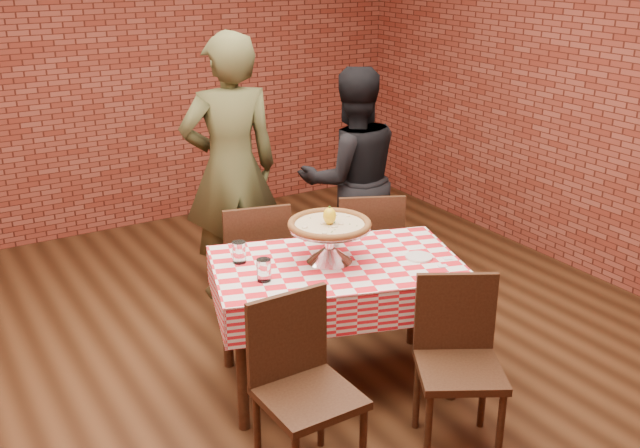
# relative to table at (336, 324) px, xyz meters

# --- Properties ---
(ground) EXTENTS (6.00, 6.00, 0.00)m
(ground) POSITION_rel_table_xyz_m (-0.27, 0.13, -0.38)
(ground) COLOR black
(ground) RESTS_ON ground
(back_wall) EXTENTS (5.50, 0.00, 5.50)m
(back_wall) POSITION_rel_table_xyz_m (-0.27, 3.13, 1.08)
(back_wall) COLOR maroon
(back_wall) RESTS_ON ground
(table) EXTENTS (1.51, 1.16, 0.75)m
(table) POSITION_rel_table_xyz_m (0.00, 0.00, 0.00)
(table) COLOR #3C2615
(table) RESTS_ON ground
(tablecloth) EXTENTS (1.55, 1.21, 0.23)m
(tablecloth) POSITION_rel_table_xyz_m (0.00, 0.00, 0.27)
(tablecloth) COLOR red
(tablecloth) RESTS_ON table
(pizza_stand) EXTENTS (0.65, 0.65, 0.20)m
(pizza_stand) POSITION_rel_table_xyz_m (-0.02, 0.04, 0.48)
(pizza_stand) COLOR silver
(pizza_stand) RESTS_ON tablecloth
(pizza) EXTENTS (0.64, 0.64, 0.03)m
(pizza) POSITION_rel_table_xyz_m (-0.02, 0.04, 0.59)
(pizza) COLOR beige
(pizza) RESTS_ON pizza_stand
(lemon) EXTENTS (0.10, 0.10, 0.09)m
(lemon) POSITION_rel_table_xyz_m (-0.02, 0.04, 0.65)
(lemon) COLOR yellow
(lemon) RESTS_ON pizza
(water_glass_left) EXTENTS (0.09, 0.09, 0.12)m
(water_glass_left) POSITION_rel_table_xyz_m (-0.45, -0.00, 0.44)
(water_glass_left) COLOR white
(water_glass_left) RESTS_ON tablecloth
(water_glass_right) EXTENTS (0.09, 0.09, 0.12)m
(water_glass_right) POSITION_rel_table_xyz_m (-0.46, 0.28, 0.44)
(water_glass_right) COLOR white
(water_glass_right) RESTS_ON tablecloth
(side_plate) EXTENTS (0.19, 0.19, 0.01)m
(side_plate) POSITION_rel_table_xyz_m (0.43, -0.18, 0.39)
(side_plate) COLOR white
(side_plate) RESTS_ON tablecloth
(sweetener_packet_a) EXTENTS (0.06, 0.05, 0.00)m
(sweetener_packet_a) POSITION_rel_table_xyz_m (0.46, -0.35, 0.39)
(sweetener_packet_a) COLOR white
(sweetener_packet_a) RESTS_ON tablecloth
(sweetener_packet_b) EXTENTS (0.06, 0.05, 0.00)m
(sweetener_packet_b) POSITION_rel_table_xyz_m (0.55, -0.28, 0.39)
(sweetener_packet_b) COLOR white
(sweetener_packet_b) RESTS_ON tablecloth
(condiment_caddy) EXTENTS (0.10, 0.09, 0.13)m
(condiment_caddy) POSITION_rel_table_xyz_m (0.11, 0.24, 0.45)
(condiment_caddy) COLOR silver
(condiment_caddy) RESTS_ON tablecloth
(chair_near_left) EXTENTS (0.43, 0.43, 0.90)m
(chair_near_left) POSITION_rel_table_xyz_m (-0.56, -0.65, 0.08)
(chair_near_left) COLOR #3C2615
(chair_near_left) RESTS_ON ground
(chair_near_right) EXTENTS (0.55, 0.55, 0.89)m
(chair_near_right) POSITION_rel_table_xyz_m (0.19, -0.83, 0.07)
(chair_near_right) COLOR #3C2615
(chair_near_right) RESTS_ON ground
(chair_far_left) EXTENTS (0.51, 0.51, 0.90)m
(chair_far_left) POSITION_rel_table_xyz_m (-0.11, 0.85, 0.08)
(chair_far_left) COLOR #3C2615
(chair_far_left) RESTS_ON ground
(chair_far_right) EXTENTS (0.57, 0.57, 0.91)m
(chair_far_right) POSITION_rel_table_xyz_m (0.64, 0.63, 0.08)
(chair_far_right) COLOR #3C2615
(chair_far_right) RESTS_ON ground
(diner_olive) EXTENTS (0.75, 0.56, 1.88)m
(diner_olive) POSITION_rel_table_xyz_m (0.01, 1.38, 0.56)
(diner_olive) COLOR #444527
(diner_olive) RESTS_ON ground
(diner_black) EXTENTS (0.91, 0.79, 1.61)m
(diner_black) POSITION_rel_table_xyz_m (0.83, 1.11, 0.43)
(diner_black) COLOR black
(diner_black) RESTS_ON ground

